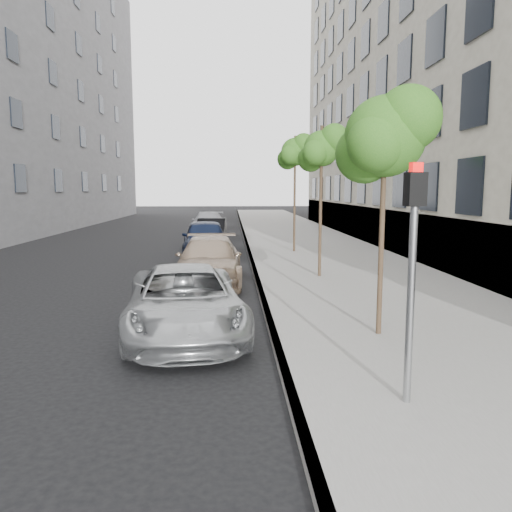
{
  "coord_description": "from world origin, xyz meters",
  "views": [
    {
      "loc": [
        0.35,
        -7.76,
        2.92
      ],
      "look_at": [
        0.88,
        2.78,
        1.5
      ],
      "focal_mm": 35.0,
      "sensor_mm": 36.0,
      "label": 1
    }
  ],
  "objects": [
    {
      "name": "sedan_black",
      "position": [
        -0.68,
        18.67,
        0.69
      ],
      "size": [
        1.59,
        4.25,
        1.39
      ],
      "primitive_type": "imported",
      "rotation": [
        0.0,
        0.0,
        -0.03
      ],
      "color": "black",
      "rests_on": "ground"
    },
    {
      "name": "sedan_blue",
      "position": [
        -0.75,
        13.57,
        0.82
      ],
      "size": [
        2.24,
        4.9,
        1.63
      ],
      "primitive_type": "imported",
      "rotation": [
        0.0,
        0.0,
        0.07
      ],
      "color": "black",
      "rests_on": "ground"
    },
    {
      "name": "ground",
      "position": [
        0.0,
        0.0,
        0.0
      ],
      "size": [
        160.0,
        160.0,
        0.0
      ],
      "primitive_type": "plane",
      "color": "black",
      "rests_on": "ground"
    },
    {
      "name": "suv",
      "position": [
        -0.33,
        7.6,
        0.71
      ],
      "size": [
        2.0,
        4.9,
        1.42
      ],
      "primitive_type": "imported",
      "rotation": [
        0.0,
        0.0,
        0.0
      ],
      "color": "tan",
      "rests_on": "ground"
    },
    {
      "name": "sedan_rear",
      "position": [
        -1.16,
        25.23,
        0.71
      ],
      "size": [
        2.26,
        4.98,
        1.41
      ],
      "primitive_type": "imported",
      "rotation": [
        0.0,
        0.0,
        -0.06
      ],
      "color": "gray",
      "rests_on": "ground"
    },
    {
      "name": "signal_pole",
      "position": [
        2.65,
        -1.61,
        2.08
      ],
      "size": [
        0.26,
        0.21,
        3.1
      ],
      "rotation": [
        0.0,
        0.0,
        0.14
      ],
      "color": "#939699",
      "rests_on": "sidewalk"
    },
    {
      "name": "tree_mid",
      "position": [
        3.23,
        8.0,
        4.17
      ],
      "size": [
        1.51,
        1.31,
        4.79
      ],
      "color": "#38281C",
      "rests_on": "sidewalk"
    },
    {
      "name": "curb",
      "position": [
        1.18,
        24.0,
        0.07
      ],
      "size": [
        0.15,
        72.0,
        0.14
      ],
      "primitive_type": "cube",
      "color": "#9E9B93",
      "rests_on": "ground"
    },
    {
      "name": "tree_far",
      "position": [
        3.23,
        14.5,
        4.54
      ],
      "size": [
        1.61,
        1.41,
        5.2
      ],
      "color": "#38281C",
      "rests_on": "sidewalk"
    },
    {
      "name": "minivan",
      "position": [
        -0.59,
        2.1,
        0.68
      ],
      "size": [
        2.84,
        5.15,
        1.36
      ],
      "primitive_type": "imported",
      "rotation": [
        0.0,
        0.0,
        0.12
      ],
      "color": "#AAADAE",
      "rests_on": "ground"
    },
    {
      "name": "tree_near",
      "position": [
        3.23,
        1.5,
        3.88
      ],
      "size": [
        1.81,
        1.61,
        4.64
      ],
      "color": "#38281C",
      "rests_on": "sidewalk"
    },
    {
      "name": "sidewalk",
      "position": [
        4.3,
        24.0,
        0.07
      ],
      "size": [
        6.4,
        72.0,
        0.14
      ],
      "primitive_type": "cube",
      "color": "gray",
      "rests_on": "ground"
    }
  ]
}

